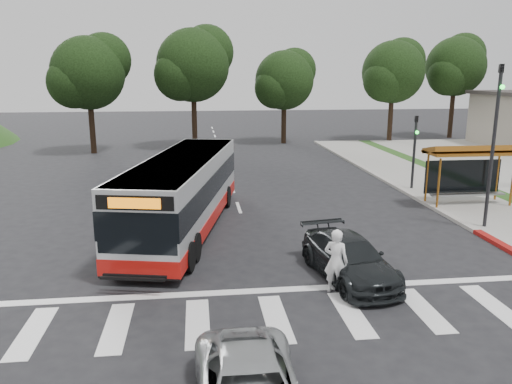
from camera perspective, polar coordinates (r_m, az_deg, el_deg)
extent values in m
plane|color=black|center=(17.78, -0.30, -6.82)|extent=(140.00, 140.00, 0.00)
cube|color=gray|center=(28.42, 20.32, 0.17)|extent=(4.00, 40.00, 0.12)
cube|color=#9E9991|center=(27.57, 16.62, 0.09)|extent=(0.30, 40.00, 0.15)
cube|color=silver|center=(13.24, 2.27, -14.21)|extent=(18.00, 2.60, 0.01)
cylinder|color=#905418|center=(24.14, 20.15, 0.91)|extent=(0.10, 0.10, 2.30)
cylinder|color=#905418|center=(25.97, 27.25, 1.06)|extent=(0.10, 0.10, 2.30)
cylinder|color=#905418|center=(25.19, 18.93, 1.50)|extent=(0.10, 0.10, 2.30)
cylinder|color=#905418|center=(26.95, 25.85, 1.61)|extent=(0.10, 0.10, 2.30)
cube|color=#905418|center=(25.30, 23.42, 4.16)|extent=(4.20, 1.60, 0.12)
cube|color=#905418|center=(25.32, 23.40, 4.51)|extent=(4.20, 1.32, 0.51)
cube|color=black|center=(26.01, 22.52, 1.67)|extent=(3.80, 0.06, 1.60)
cube|color=gray|center=(25.66, 23.01, -0.25)|extent=(3.60, 0.40, 0.08)
cylinder|color=black|center=(21.63, 25.43, 4.41)|extent=(0.14, 0.14, 6.50)
imported|color=black|center=(21.44, 26.17, 11.67)|extent=(0.16, 0.20, 1.00)
sphere|color=#19E533|center=(21.29, 26.34, 10.71)|extent=(0.18, 0.18, 0.18)
cylinder|color=black|center=(27.90, 17.61, 4.21)|extent=(0.14, 0.14, 4.00)
imported|color=black|center=(27.72, 17.83, 7.27)|extent=(0.16, 0.20, 1.00)
sphere|color=#19E533|center=(27.59, 17.93, 6.51)|extent=(0.18, 0.18, 0.18)
cylinder|color=black|center=(48.20, 15.11, 8.33)|extent=(0.44, 0.44, 4.40)
sphere|color=black|center=(48.05, 15.41, 13.08)|extent=(5.60, 5.60, 5.60)
sphere|color=black|center=(49.26, 16.35, 14.19)|extent=(4.20, 4.20, 4.20)
sphere|color=black|center=(47.04, 14.55, 12.28)|extent=(3.92, 3.92, 3.92)
cylinder|color=black|center=(52.95, 21.43, 8.42)|extent=(0.44, 0.44, 4.84)
sphere|color=black|center=(52.83, 21.85, 13.17)|extent=(5.60, 5.60, 5.60)
sphere|color=black|center=(54.13, 22.59, 14.25)|extent=(4.20, 4.20, 4.20)
sphere|color=black|center=(51.75, 21.17, 12.38)|extent=(3.92, 3.92, 3.92)
cylinder|color=black|center=(42.74, -7.06, 8.26)|extent=(0.44, 0.44, 4.84)
sphere|color=black|center=(42.59, -7.23, 14.17)|extent=(6.00, 6.00, 6.00)
sphere|color=black|center=(43.53, -5.63, 15.64)|extent=(4.50, 4.50, 4.50)
sphere|color=black|center=(41.85, -8.68, 13.09)|extent=(4.20, 4.20, 4.20)
cylinder|color=black|center=(45.47, 3.19, 8.09)|extent=(0.44, 0.44, 3.96)
sphere|color=black|center=(45.28, 3.25, 12.63)|extent=(5.20, 5.20, 5.20)
sphere|color=black|center=(46.24, 4.40, 13.74)|extent=(3.90, 3.90, 3.90)
sphere|color=black|center=(44.50, 2.21, 11.81)|extent=(3.64, 3.64, 3.64)
cylinder|color=black|center=(41.57, -18.23, 7.26)|extent=(0.44, 0.44, 4.40)
sphere|color=black|center=(41.38, -18.64, 12.76)|extent=(5.60, 5.60, 5.60)
sphere|color=black|center=(42.02, -16.97, 14.24)|extent=(4.20, 4.20, 4.20)
sphere|color=black|center=(40.90, -20.13, 11.67)|extent=(3.92, 3.92, 3.92)
imported|color=white|center=(14.46, 9.12, -7.82)|extent=(0.83, 0.75, 1.90)
imported|color=black|center=(15.62, 10.57, -7.44)|extent=(2.48, 4.68, 1.29)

